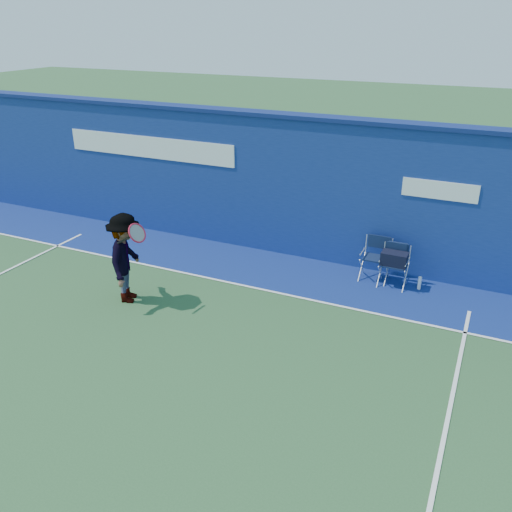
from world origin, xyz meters
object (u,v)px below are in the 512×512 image
at_px(water_bottle, 419,283).
at_px(directors_chair_left, 393,269).
at_px(directors_chair_right, 375,267).
at_px(tennis_player, 126,258).

bearing_deg(water_bottle, directors_chair_left, -173.76).
height_order(directors_chair_right, water_bottle, directors_chair_right).
height_order(directors_chair_left, directors_chair_right, directors_chair_right).
relative_size(directors_chair_left, water_bottle, 3.17).
distance_m(directors_chair_right, water_bottle, 0.93).
relative_size(directors_chair_right, water_bottle, 3.27).
bearing_deg(water_bottle, directors_chair_right, 175.51).
xyz_separation_m(directors_chair_left, directors_chair_right, (-0.39, 0.13, -0.09)).
distance_m(directors_chair_left, tennis_player, 5.14).
bearing_deg(directors_chair_left, tennis_player, -148.74).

